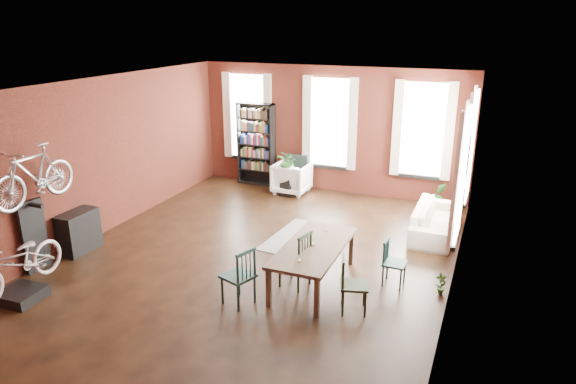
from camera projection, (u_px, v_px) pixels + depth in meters
The scene contains 19 objects.
room at pixel (278, 143), 9.34m from camera, with size 9.00×9.04×3.22m.
dining_table at pixel (314, 265), 8.62m from camera, with size 0.94×2.07×0.70m, color brown.
dining_chair_a at pixel (238, 276), 7.98m from camera, with size 0.44×0.44×0.96m, color #1B3D39.
dining_chair_b at pixel (295, 259), 8.52m from camera, with size 0.45×0.45×0.98m, color black.
dining_chair_c at pixel (354, 285), 7.77m from camera, with size 0.41×0.41×0.89m, color #1F2D1A.
dining_chair_d at pixel (395, 263), 8.57m from camera, with size 0.37×0.37×0.80m, color #193734.
bookshelf at pixel (256, 144), 13.71m from camera, with size 1.00×0.32×2.20m, color black.
white_armchair at pixel (292, 176), 13.18m from camera, with size 0.85×0.79×0.87m, color white.
cream_sofa at pixel (436, 215), 10.65m from camera, with size 2.08×0.61×0.81m, color beige.
striped_rug at pixel (301, 238), 10.52m from camera, with size 1.14×1.82×0.01m, color black.
bike_trainer at pixel (21, 295), 8.19m from camera, with size 0.61×0.61×0.18m, color black.
bike_wall_rack at pixel (34, 236), 9.01m from camera, with size 0.16×0.60×1.30m, color black.
console_table at pixel (79, 232), 9.84m from camera, with size 0.40×0.80×0.80m, color black.
plant_stand at pixel (288, 184), 13.03m from camera, with size 0.29×0.29×0.58m, color black.
plant_by_sofa at pixel (438, 201), 12.27m from camera, with size 0.34×0.61×0.27m, color #295D25.
plant_small at pixel (440, 290), 8.37m from camera, with size 0.19×0.37×0.13m, color #2A5823.
bicycle_floor at pixel (13, 238), 7.91m from camera, with size 0.62×0.93×1.77m, color #C0B3B0.
bicycle_hung at pixel (31, 156), 8.45m from camera, with size 0.47×1.00×1.66m, color #A5A8AD.
plant_on_stand at pixel (288, 165), 12.83m from camera, with size 0.53×0.59×0.46m, color #2C5D25.
Camera 1 is at (3.90, -7.76, 4.26)m, focal length 32.00 mm.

